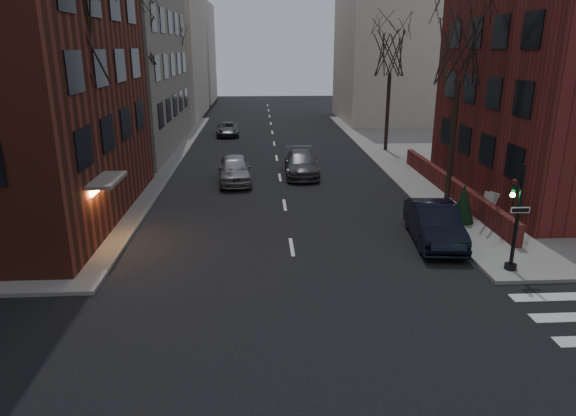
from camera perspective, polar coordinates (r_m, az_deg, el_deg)
The scene contains 18 objects.
low_wall_right at distance 30.03m, azimuth 17.55°, elevation 2.37°, with size 0.35×16.00×1.00m, color maroon.
building_distant_la at distance 64.56m, azimuth -16.29°, elevation 17.73°, with size 14.00×16.00×18.00m, color beige.
building_distant_ra at distance 60.32m, azimuth 13.01°, elevation 17.07°, with size 14.00×14.00×16.00m, color beige.
building_distant_lb at distance 80.94m, azimuth -12.06°, elevation 16.45°, with size 10.00×12.00×14.00m, color beige.
traffic_signal at distance 20.38m, azimuth 23.89°, elevation -1.70°, with size 0.76×0.44×4.00m.
tree_left_a at distance 23.33m, azimuth -23.09°, elevation 17.14°, with size 4.18×4.18×10.26m.
tree_left_b at distance 34.91m, azimuth -16.51°, elevation 18.23°, with size 4.40×4.40×10.80m.
tree_left_c at distance 48.66m, azimuth -12.69°, elevation 17.10°, with size 3.96×3.96×9.72m.
tree_right_a at distance 27.97m, azimuth 18.72°, elevation 16.55°, with size 3.96×3.96×9.72m.
tree_right_b at distance 41.34m, azimuth 11.37°, elevation 16.55°, with size 3.74×3.74×9.18m.
streetlamp_near at distance 31.11m, azimuth -16.28°, elevation 9.75°, with size 0.36×0.36×6.28m.
streetlamp_far at distance 50.70m, azimuth -11.35°, elevation 12.89°, with size 0.36×0.36×6.28m.
parked_sedan at distance 22.88m, azimuth 15.94°, elevation -1.65°, with size 1.78×5.10×1.68m, color black.
car_lane_silver at distance 31.93m, azimuth -5.98°, elevation 4.32°, with size 1.97×4.89×1.67m, color gray.
car_lane_gray at distance 33.58m, azimuth 1.51°, elevation 4.96°, with size 2.16×5.30×1.54m, color #444449.
car_lane_far at distance 49.18m, azimuth -6.74°, elevation 8.71°, with size 2.03×4.41×1.23m, color #414147.
sandwich_board at distance 27.62m, azimuth 21.66°, elevation 0.65°, with size 0.45×0.62×1.00m, color silver.
evergreen_shrub at distance 25.37m, azimuth 18.89°, elevation 0.52°, with size 1.11×1.11×1.86m, color black.
Camera 1 is at (-1.30, -8.08, 8.12)m, focal length 32.00 mm.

